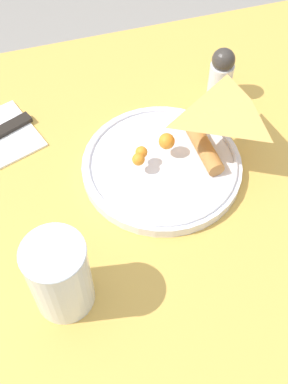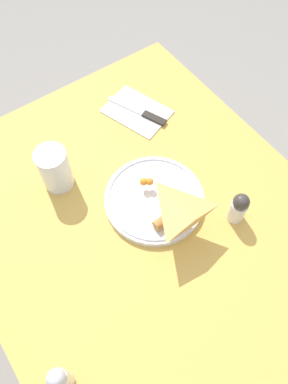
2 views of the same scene
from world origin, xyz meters
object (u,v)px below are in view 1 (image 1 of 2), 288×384
plate_pizza (163,163)px  pepper_shaker (221,73)px  dining_table (190,230)px  milk_glass (60,277)px

plate_pizza → pepper_shaker: bearing=-137.7°
plate_pizza → pepper_shaker: (-0.14, -0.12, 0.03)m
dining_table → plate_pizza: size_ratio=4.18×
dining_table → plate_pizza: (0.04, -0.04, 0.13)m
milk_glass → pepper_shaker: 0.42m
milk_glass → pepper_shaker: size_ratio=1.27×
dining_table → plate_pizza: bearing=-50.9°
dining_table → milk_glass: milk_glass is taller
dining_table → plate_pizza: 0.14m
dining_table → pepper_shaker: (-0.10, -0.17, 0.16)m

